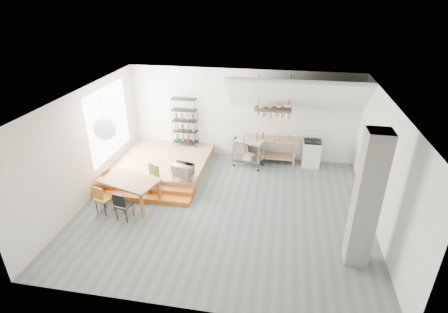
% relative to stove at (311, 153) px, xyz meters
% --- Properties ---
extents(floor, '(8.00, 8.00, 0.00)m').
position_rel_stove_xyz_m(floor, '(-2.50, -3.16, -0.48)').
color(floor, slate).
rests_on(floor, ground).
extents(wall_back, '(8.00, 0.04, 3.20)m').
position_rel_stove_xyz_m(wall_back, '(-2.50, 0.34, 1.12)').
color(wall_back, silver).
rests_on(wall_back, ground).
extents(wall_left, '(0.04, 7.00, 3.20)m').
position_rel_stove_xyz_m(wall_left, '(-6.50, -3.16, 1.12)').
color(wall_left, silver).
rests_on(wall_left, ground).
extents(wall_right, '(0.04, 7.00, 3.20)m').
position_rel_stove_xyz_m(wall_right, '(1.50, -3.16, 1.12)').
color(wall_right, silver).
rests_on(wall_right, ground).
extents(ceiling, '(8.00, 7.00, 0.02)m').
position_rel_stove_xyz_m(ceiling, '(-2.50, -3.16, 2.72)').
color(ceiling, white).
rests_on(ceiling, wall_back).
extents(slope_ceiling, '(4.40, 1.44, 1.32)m').
position_rel_stove_xyz_m(slope_ceiling, '(-0.70, -0.26, 2.07)').
color(slope_ceiling, white).
rests_on(slope_ceiling, wall_back).
extents(window_pane, '(0.02, 2.50, 2.20)m').
position_rel_stove_xyz_m(window_pane, '(-6.48, -1.66, 1.32)').
color(window_pane, white).
rests_on(window_pane, wall_left).
extents(platform, '(3.00, 3.00, 0.40)m').
position_rel_stove_xyz_m(platform, '(-5.00, -1.16, -0.28)').
color(platform, '#A17250').
rests_on(platform, ground).
extents(step_lower, '(3.00, 0.35, 0.13)m').
position_rel_stove_xyz_m(step_lower, '(-5.00, -3.11, -0.41)').
color(step_lower, '#C25D16').
rests_on(step_lower, ground).
extents(step_upper, '(3.00, 0.35, 0.27)m').
position_rel_stove_xyz_m(step_upper, '(-5.00, -2.76, -0.35)').
color(step_upper, '#C25D16').
rests_on(step_upper, ground).
extents(concrete_column, '(0.50, 0.50, 3.20)m').
position_rel_stove_xyz_m(concrete_column, '(0.80, -4.66, 1.12)').
color(concrete_column, slate).
rests_on(concrete_column, ground).
extents(kitchen_counter, '(1.80, 0.60, 0.91)m').
position_rel_stove_xyz_m(kitchen_counter, '(-1.40, -0.01, 0.15)').
color(kitchen_counter, '#A17250').
rests_on(kitchen_counter, ground).
extents(stove, '(0.60, 0.60, 1.18)m').
position_rel_stove_xyz_m(stove, '(0.00, 0.00, 0.00)').
color(stove, white).
rests_on(stove, ground).
extents(pot_rack, '(1.20, 0.50, 1.43)m').
position_rel_stove_xyz_m(pot_rack, '(-1.37, -0.23, 1.50)').
color(pot_rack, '#3C2818').
rests_on(pot_rack, ceiling).
extents(wire_shelving, '(0.88, 0.38, 1.80)m').
position_rel_stove_xyz_m(wire_shelving, '(-4.50, 0.04, 0.85)').
color(wire_shelving, black).
rests_on(wire_shelving, platform).
extents(microwave_shelf, '(0.60, 0.40, 0.16)m').
position_rel_stove_xyz_m(microwave_shelf, '(-3.90, -2.41, 0.07)').
color(microwave_shelf, '#A17250').
rests_on(microwave_shelf, platform).
extents(paper_lantern, '(0.60, 0.60, 0.60)m').
position_rel_stove_xyz_m(paper_lantern, '(-5.78, -3.18, 1.72)').
color(paper_lantern, white).
rests_on(paper_lantern, ceiling).
extents(dining_table, '(1.82, 1.34, 0.77)m').
position_rel_stove_xyz_m(dining_table, '(-5.20, -3.36, 0.21)').
color(dining_table, olive).
rests_on(dining_table, ground).
extents(chair_mustard, '(0.50, 0.50, 0.87)m').
position_rel_stove_xyz_m(chair_mustard, '(-5.76, -3.95, 0.04)').
color(chair_mustard, '#C17C21').
rests_on(chair_mustard, ground).
extents(chair_black, '(0.45, 0.45, 0.85)m').
position_rel_stove_xyz_m(chair_black, '(-5.07, -4.16, 0.02)').
color(chair_black, black).
rests_on(chair_black, ground).
extents(chair_olive, '(0.56, 0.56, 0.92)m').
position_rel_stove_xyz_m(chair_olive, '(-4.79, -2.71, 0.07)').
color(chair_olive, '#4C5B2B').
rests_on(chair_olive, ground).
extents(chair_red, '(0.43, 0.43, 0.87)m').
position_rel_stove_xyz_m(chair_red, '(-6.15, -3.06, 0.04)').
color(chair_red, '#BE3B1B').
rests_on(chair_red, ground).
extents(rolling_cart, '(1.08, 0.77, 0.96)m').
position_rel_stove_xyz_m(rolling_cart, '(-2.13, -0.46, 0.14)').
color(rolling_cart, silver).
rests_on(rolling_cart, ground).
extents(mini_fridge, '(0.46, 0.46, 0.78)m').
position_rel_stove_xyz_m(mini_fridge, '(-2.50, 0.04, -0.09)').
color(mini_fridge, black).
rests_on(mini_fridge, ground).
extents(microwave, '(0.69, 0.56, 0.33)m').
position_rel_stove_xyz_m(microwave, '(-3.90, -2.41, 0.25)').
color(microwave, beige).
rests_on(microwave, microwave_shelf).
extents(bowl, '(0.25, 0.25, 0.05)m').
position_rel_stove_xyz_m(bowl, '(-1.25, -0.06, 0.46)').
color(bowl, silver).
rests_on(bowl, kitchen_counter).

